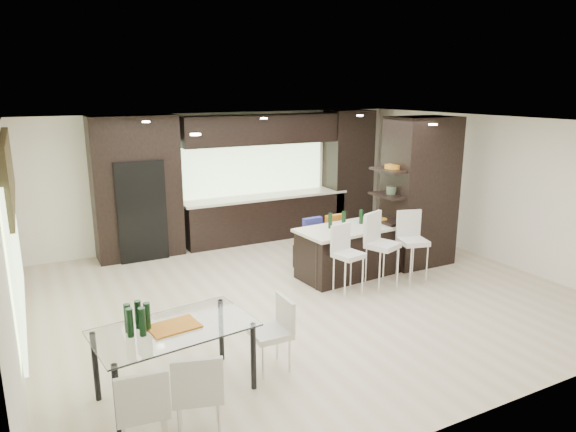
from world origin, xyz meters
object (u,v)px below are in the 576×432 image
chair_far (143,412)px  chair_end (270,338)px  stool_left (348,268)px  dining_table (176,361)px  floor_vase (392,236)px  stool_mid (382,259)px  chair_near (198,396)px  kitchen_island (355,250)px  stool_right (412,254)px  bench (332,251)px

chair_far → chair_end: bearing=32.5°
stool_left → chair_end: bearing=-157.0°
dining_table → stool_left: bearing=17.3°
floor_vase → stool_mid: bearing=-136.4°
stool_left → chair_near: (-3.14, -2.19, -0.03)m
kitchen_island → floor_vase: floor_vase is taller
stool_mid → stool_right: size_ratio=1.04×
kitchen_island → dining_table: kitchen_island is taller
stool_right → chair_end: (-3.31, -1.42, -0.09)m
stool_left → bench: stool_left is taller
bench → stool_mid: bearing=-88.2°
stool_mid → chair_end: (-2.67, -1.41, -0.11)m
floor_vase → dining_table: (-4.66, -2.25, -0.16)m
stool_left → dining_table: stool_left is taller
stool_left → chair_far: stool_left is taller
bench → chair_near: 5.07m
dining_table → chair_far: bearing=-130.9°
bench → stool_left: bearing=-115.0°
kitchen_island → stool_mid: stool_mid is taller
stool_right → chair_near: (-4.41, -2.18, -0.06)m
floor_vase → chair_far: (-5.16, -3.01, -0.13)m
floor_vase → kitchen_island: bearing=-175.1°
bench → chair_far: size_ratio=1.68×
stool_mid → floor_vase: size_ratio=0.93×
kitchen_island → stool_right: (0.64, -0.76, 0.05)m
kitchen_island → bench: (-0.10, 0.55, -0.17)m
dining_table → chair_far: chair_far is taller
dining_table → floor_vase: bearing=18.6°
floor_vase → chair_near: (-4.66, -3.02, -0.12)m
stool_mid → stool_right: stool_mid is taller
stool_right → bench: stool_right is taller
stool_mid → chair_far: 4.80m
stool_mid → bench: 1.35m
stool_left → chair_near: bearing=-157.2°
stool_right → bench: 1.52m
kitchen_island → floor_vase: bearing=-0.1°
stool_right → bench: (-0.74, 1.31, -0.22)m
kitchen_island → stool_mid: (0.00, -0.77, 0.07)m
kitchen_island → chair_far: kitchen_island is taller
stool_right → chair_near: 4.92m
chair_near → chair_end: (1.10, 0.76, -0.03)m
kitchen_island → bench: 0.59m
stool_left → chair_far: (-3.64, -2.19, -0.04)m
dining_table → chair_end: (1.10, 0.00, 0.01)m
stool_mid → dining_table: bearing=179.1°
stool_mid → bench: (-0.10, 1.32, -0.24)m
chair_near → chair_end: 1.34m
kitchen_island → stool_mid: size_ratio=2.05×
bench → chair_far: (-4.18, -3.49, 0.15)m
bench → dining_table: bearing=-146.0°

